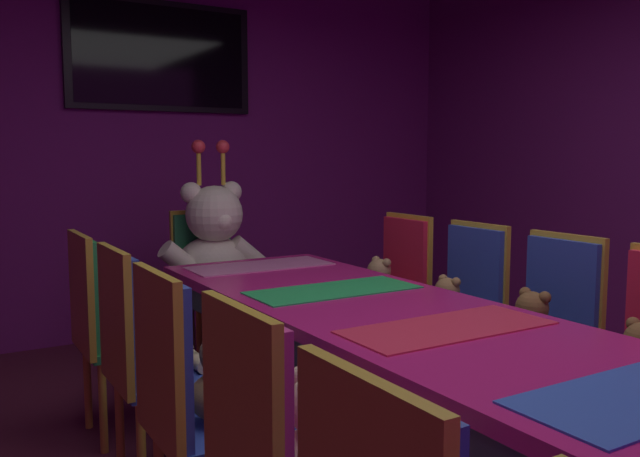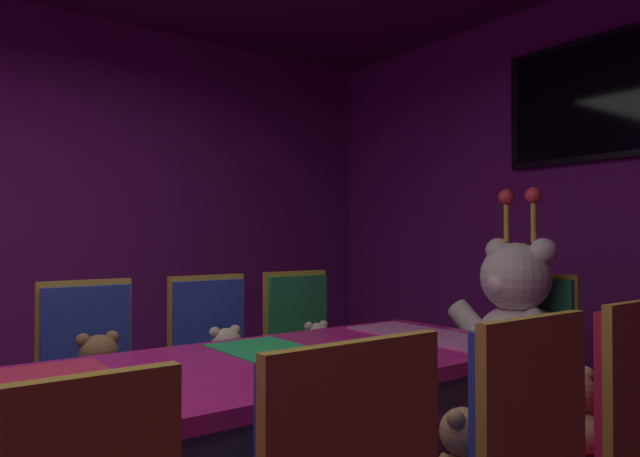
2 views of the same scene
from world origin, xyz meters
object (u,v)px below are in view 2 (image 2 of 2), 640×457
Objects in this scene: teddy_left_4 at (227,362)px; throne_chair at (534,348)px; teddy_left_5 at (318,350)px; wall_tv at (609,95)px; chair_right_5 at (616,423)px; teddy_right_5 at (572,417)px; chair_left_3 at (89,370)px; banquet_table at (72,417)px; king_teddy_bear at (514,318)px; teddy_left_3 at (99,377)px; chair_left_4 at (213,354)px; chair_left_5 at (303,342)px.

teddy_left_4 is 1.60m from throne_chair.
wall_tv reaches higher than teddy_left_5.
teddy_right_5 is (-0.14, 0.00, -0.02)m from chair_right_5.
chair_left_3 is 3.28× the size of teddy_right_5.
banquet_table is at bearing -17.87° from chair_left_3.
king_teddy_bear is at bearing -0.00° from throne_chair.
king_teddy_bear is (0.86, 1.85, 0.17)m from chair_left_3.
teddy_left_5 is at bearing 90.25° from teddy_left_3.
teddy_right_5 is at bearing 18.78° from chair_left_4.
teddy_left_4 is at bearing -107.50° from wall_tv.
teddy_left_3 reaches higher than teddy_left_5.
teddy_left_3 is 0.34× the size of chair_right_5.
throne_chair is at bearing 66.84° from chair_left_3.
chair_right_5 is (1.73, 1.12, 0.00)m from chair_left_3.
chair_left_5 is at bearing -0.61° from chair_right_5.
chair_left_5 reaches higher than teddy_left_4.
chair_left_3 is 1.00× the size of throne_chair.
teddy_left_3 is 1.94m from chair_right_5.
teddy_left_3 is at bearing -91.18° from teddy_left_4.
teddy_left_3 is 1.99m from king_teddy_bear.
chair_left_4 is 3.18× the size of teddy_left_4.
teddy_left_5 is at bearing 77.04° from chair_left_4.
banquet_table is 3.57× the size of chair_left_3.
king_teddy_bear is at bearing -40.04° from chair_right_5.
throne_chair is (-0.72, 0.90, 0.02)m from teddy_right_5.
chair_left_3 reaches higher than teddy_left_3.
banquet_table is at bearing -58.60° from chair_left_5.
chair_right_5 is (1.57, 0.53, 0.01)m from teddy_left_4.
throne_chair is 1.01× the size of king_teddy_bear.
banquet_table is at bearing -50.79° from teddy_left_4.
banquet_table is 1.65m from chair_right_5.
chair_left_5 is 1.24m from throne_chair.
chair_left_5 is 3.28× the size of teddy_right_5.
teddy_left_3 is 0.34× the size of chair_left_4.
chair_left_5 is at bearing 121.40° from banquet_table.
chair_right_5 reaches higher than teddy_left_5.
chair_right_5 reaches higher than teddy_right_5.
teddy_right_5 is (1.59, -0.02, -0.02)m from chair_left_5.
chair_left_5 is (-0.00, 1.14, 0.00)m from chair_left_3.
banquet_table is 1.60m from teddy_left_5.
chair_left_4 is at bearing -110.79° from wall_tv.
king_teddy_bear reaches higher than teddy_left_4.
teddy_left_3 is 1.82m from teddy_right_5.
teddy_left_3 is 0.35× the size of king_teddy_bear.
chair_left_3 is 0.15m from teddy_left_3.
throne_chair reaches higher than teddy_right_5.
banquet_table is 3.62× the size of king_teddy_bear.
wall_tv reaches higher than chair_left_5.
teddy_left_4 is 0.31× the size of throne_chair.
teddy_left_3 reaches higher than banquet_table.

